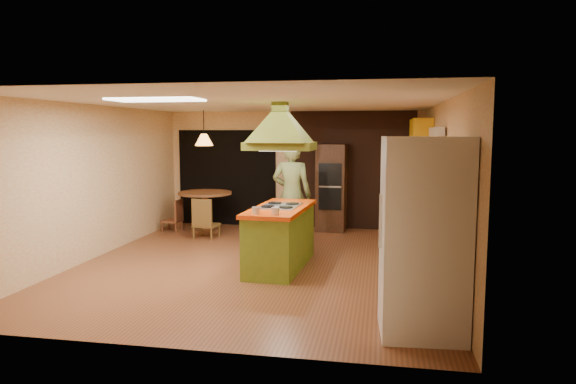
% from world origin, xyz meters
% --- Properties ---
extents(ground, '(6.50, 6.50, 0.00)m').
position_xyz_m(ground, '(0.00, 0.00, 0.00)').
color(ground, brown).
rests_on(ground, ground).
extents(room_walls, '(5.50, 6.50, 6.50)m').
position_xyz_m(room_walls, '(0.00, 0.00, 1.25)').
color(room_walls, beige).
rests_on(room_walls, ground).
extents(ceiling_plane, '(6.50, 6.50, 0.00)m').
position_xyz_m(ceiling_plane, '(0.00, 0.00, 2.50)').
color(ceiling_plane, silver).
rests_on(ceiling_plane, room_walls).
extents(brick_panel, '(2.64, 0.03, 2.50)m').
position_xyz_m(brick_panel, '(1.25, 3.23, 1.25)').
color(brick_panel, '#381E14').
rests_on(brick_panel, ground).
extents(nook_opening, '(2.20, 0.03, 2.10)m').
position_xyz_m(nook_opening, '(-1.50, 3.23, 1.05)').
color(nook_opening, black).
rests_on(nook_opening, ground).
extents(right_counter, '(0.62, 3.05, 0.92)m').
position_xyz_m(right_counter, '(2.45, 0.60, 0.46)').
color(right_counter, olive).
rests_on(right_counter, ground).
extents(upper_cabinets, '(0.34, 1.40, 0.70)m').
position_xyz_m(upper_cabinets, '(2.57, 2.20, 1.95)').
color(upper_cabinets, yellow).
rests_on(upper_cabinets, room_walls).
extents(window_right, '(0.12, 1.35, 1.06)m').
position_xyz_m(window_right, '(2.70, 0.40, 1.77)').
color(window_right, black).
rests_on(window_right, room_walls).
extents(fluor_panel, '(1.20, 0.60, 0.03)m').
position_xyz_m(fluor_panel, '(-1.10, -1.20, 2.48)').
color(fluor_panel, white).
rests_on(fluor_panel, ceiling_plane).
extents(kitchen_island, '(0.86, 1.91, 0.95)m').
position_xyz_m(kitchen_island, '(0.37, -0.14, 0.47)').
color(kitchen_island, olive).
rests_on(kitchen_island, ground).
extents(range_hood, '(1.02, 0.75, 0.79)m').
position_xyz_m(range_hood, '(0.37, -0.14, 2.25)').
color(range_hood, '#5B6318').
rests_on(range_hood, ceiling_plane).
extents(man, '(0.73, 0.51, 1.92)m').
position_xyz_m(man, '(0.32, 1.15, 0.96)').
color(man, '#545D31').
rests_on(man, ground).
extents(refrigerator, '(0.88, 0.84, 2.02)m').
position_xyz_m(refrigerator, '(2.30, -2.42, 1.01)').
color(refrigerator, white).
rests_on(refrigerator, ground).
extents(wall_oven, '(0.62, 0.62, 1.81)m').
position_xyz_m(wall_oven, '(0.85, 2.95, 0.91)').
color(wall_oven, '#402414').
rests_on(wall_oven, ground).
extents(dining_table, '(1.11, 1.11, 0.82)m').
position_xyz_m(dining_table, '(-1.73, 2.40, 0.58)').
color(dining_table, brown).
rests_on(dining_table, ground).
extents(chair_left, '(0.38, 0.38, 0.66)m').
position_xyz_m(chair_left, '(-2.43, 2.30, 0.33)').
color(chair_left, brown).
rests_on(chair_left, ground).
extents(chair_near, '(0.47, 0.47, 0.79)m').
position_xyz_m(chair_near, '(-1.48, 1.75, 0.39)').
color(chair_near, brown).
rests_on(chair_near, ground).
extents(pendant_lamp, '(0.49, 0.49, 0.24)m').
position_xyz_m(pendant_lamp, '(-1.73, 2.40, 1.90)').
color(pendant_lamp, '#FF9E3F').
rests_on(pendant_lamp, ceiling_plane).
extents(canister_large, '(0.18, 0.18, 0.21)m').
position_xyz_m(canister_large, '(2.40, 1.44, 1.02)').
color(canister_large, '#FFE6CD').
rests_on(canister_large, right_counter).
extents(canister_medium, '(0.17, 0.17, 0.20)m').
position_xyz_m(canister_medium, '(2.40, 1.67, 1.02)').
color(canister_medium, beige).
rests_on(canister_medium, right_counter).
extents(canister_small, '(0.12, 0.12, 0.15)m').
position_xyz_m(canister_small, '(2.40, 1.15, 0.99)').
color(canister_small, beige).
rests_on(canister_small, right_counter).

